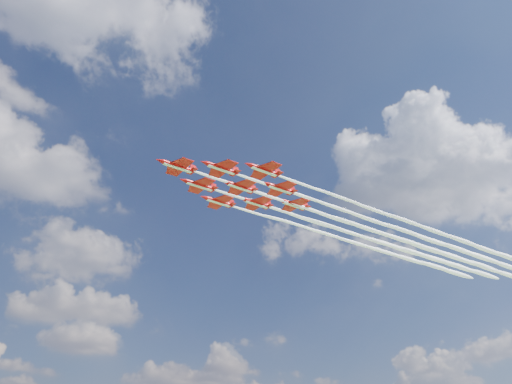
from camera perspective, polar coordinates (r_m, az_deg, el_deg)
jet_lead at (r=170.90m, az=8.55°, el=-2.79°), size 123.36×19.98×3.08m
jet_row2_port at (r=174.00m, az=12.46°, el=-2.89°), size 123.36×19.98×3.08m
jet_row2_starb at (r=181.67m, az=9.65°, el=-4.24°), size 123.36×19.98×3.08m
jet_row3_port at (r=177.88m, az=16.21°, el=-2.98°), size 123.36×19.98×3.08m
jet_row3_centre at (r=184.98m, az=13.32°, el=-4.31°), size 123.36×19.98×3.08m
jet_row3_starb at (r=192.61m, az=10.63°, el=-5.54°), size 123.36×19.98×3.08m
jet_row4_port at (r=189.01m, az=16.84°, el=-4.36°), size 123.36×19.98×3.08m
jet_row4_starb at (r=196.10m, az=14.08°, el=-5.57°), size 123.36×19.98×3.08m
jet_tail at (r=200.26m, az=17.40°, el=-5.59°), size 123.36×19.98×3.08m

